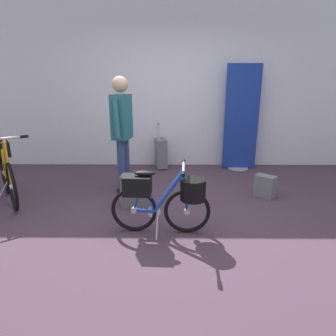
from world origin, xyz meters
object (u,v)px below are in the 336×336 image
Objects in this scene: folding_bike_foreground at (165,197)px; backpack_on_floor at (265,186)px; floor_banner_stand at (241,123)px; display_bike_left at (6,169)px; visitor_near_wall at (122,129)px; handbag_on_floor at (135,191)px; rolling_suitcase at (161,153)px.

folding_bike_foreground reaches higher than backpack_on_floor.
floor_banner_stand is 1.70× the size of display_bike_left.
visitor_near_wall reaches higher than folding_bike_foreground.
display_bike_left is 3.51m from backpack_on_floor.
visitor_near_wall is at bearing 111.74° from handbag_on_floor.
handbag_on_floor is (1.73, -0.22, -0.21)m from display_bike_left.
floor_banner_stand is 4.38× the size of handbag_on_floor.
visitor_near_wall reaches higher than handbag_on_floor.
rolling_suitcase is at bearing 80.98° from handbag_on_floor.
folding_bike_foreground is 1.72m from backpack_on_floor.
floor_banner_stand reaches higher than rolling_suitcase.
backpack_on_floor is (1.97, -0.17, -0.77)m from visitor_near_wall.
visitor_near_wall reaches higher than backpack_on_floor.
display_bike_left reaches higher than handbag_on_floor.
backpack_on_floor is at bearing -43.07° from rolling_suitcase.
floor_banner_stand is 3.76m from display_bike_left.
folding_bike_foreground is at bearing -58.92° from handbag_on_floor.
folding_bike_foreground is 2.40m from rolling_suitcase.
folding_bike_foreground is (-1.31, -2.36, -0.43)m from floor_banner_stand.
handbag_on_floor is at bearing -99.02° from rolling_suitcase.
floor_banner_stand is at bearing -1.46° from rolling_suitcase.
folding_bike_foreground is at bearing -118.98° from floor_banner_stand.
handbag_on_floor is at bearing -168.62° from backpack_on_floor.
floor_banner_stand reaches higher than handbag_on_floor.
display_bike_left is 1.31× the size of rolling_suitcase.
rolling_suitcase reaches higher than handbag_on_floor.
backpack_on_floor is (1.49, -1.39, -0.13)m from rolling_suitcase.
display_bike_left is 2.52m from rolling_suitcase.
folding_bike_foreground is 0.79m from handbag_on_floor.
rolling_suitcase is 2.73× the size of backpack_on_floor.
backpack_on_floor is 0.73× the size of handbag_on_floor.
display_bike_left reaches higher than backpack_on_floor.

